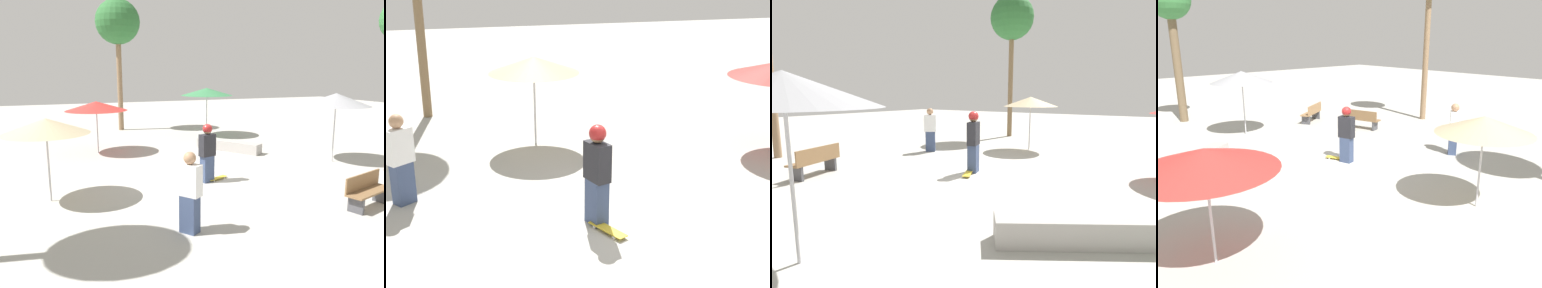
% 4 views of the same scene
% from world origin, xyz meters
% --- Properties ---
extents(ground_plane, '(60.00, 60.00, 0.00)m').
position_xyz_m(ground_plane, '(0.00, 0.00, 0.00)').
color(ground_plane, '#B2AFA8').
extents(skater_main, '(0.40, 0.54, 1.83)m').
position_xyz_m(skater_main, '(0.67, -0.11, 0.99)').
color(skater_main, '#38476B').
rests_on(skater_main, ground_plane).
extents(skateboard, '(0.51, 0.81, 0.07)m').
position_xyz_m(skateboard, '(0.59, 0.27, 0.06)').
color(skateboard, gold).
rests_on(skateboard, ground_plane).
extents(concrete_ledge, '(2.78, 2.06, 0.44)m').
position_xyz_m(concrete_ledge, '(-3.25, 2.59, 0.22)').
color(concrete_ledge, '#A8A39E').
rests_on(concrete_ledge, ground_plane).
extents(bench_near, '(1.60, 1.21, 0.85)m').
position_xyz_m(bench_near, '(3.40, 5.43, 0.43)').
color(bench_near, '#47474C').
rests_on(bench_near, ground_plane).
extents(bench_far, '(0.88, 1.66, 0.85)m').
position_xyz_m(bench_far, '(4.17, 2.81, 0.43)').
color(bench_far, '#47474C').
rests_on(bench_far, ground_plane).
extents(shade_umbrella_tan, '(2.23, 2.23, 2.23)m').
position_xyz_m(shade_umbrella_tan, '(0.79, -4.71, 2.03)').
color(shade_umbrella_tan, '#B7B7BC').
rests_on(shade_umbrella_tan, ground_plane).
extents(shade_umbrella_red, '(2.56, 2.56, 2.18)m').
position_xyz_m(shade_umbrella_red, '(-4.87, -2.73, 1.99)').
color(shade_umbrella_red, '#B7B7BC').
rests_on(shade_umbrella_red, ground_plane).
extents(shade_umbrella_grey, '(2.51, 2.51, 2.61)m').
position_xyz_m(shade_umbrella_grey, '(-0.06, 5.44, 2.37)').
color(shade_umbrella_grey, '#B7B7BC').
rests_on(shade_umbrella_grey, ground_plane).
extents(palm_tree_right, '(1.84, 1.84, 6.49)m').
position_xyz_m(palm_tree_right, '(-1.12, 9.66, 5.26)').
color(palm_tree_right, brown).
rests_on(palm_tree_right, ground_plane).
extents(bystander_watching, '(0.55, 0.50, 1.78)m').
position_xyz_m(bystander_watching, '(3.96, -1.96, 0.89)').
color(bystander_watching, '#38476B').
rests_on(bystander_watching, ground_plane).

